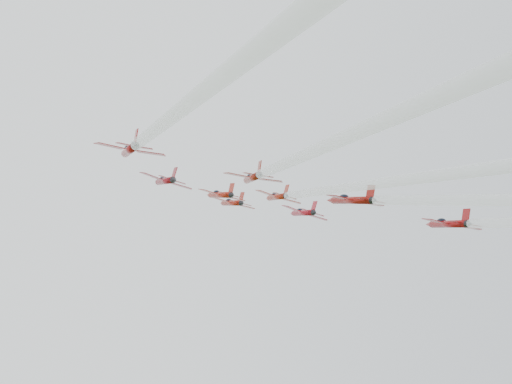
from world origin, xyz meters
name	(u,v)px	position (x,y,z in m)	size (l,w,h in m)	color
jet_lead	(232,203)	(3.16, 25.70, 150.32)	(10.44, 13.27, 8.76)	#A41C0F
jet_row2_left	(165,181)	(-15.05, 11.05, 141.28)	(10.54, 13.40, 8.84)	maroon
jet_row2_center	(220,195)	(-3.04, 14.34, 143.31)	(10.15, 12.90, 8.51)	#AF1F10
jet_row2_right	(303,213)	(15.02, 14.13, 143.18)	(10.40, 13.22, 8.72)	#A8101D
jet_center	(399,184)	(2.26, -37.48, 111.27)	(8.55, 79.66, 49.72)	#AA2210
jet_rear_farleft	(211,75)	(-25.65, -57.06, 99.19)	(9.70, 90.31, 56.37)	maroon
jet_rear_left	(405,145)	(-7.97, -53.03, 101.68)	(8.65, 80.52, 50.26)	maroon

